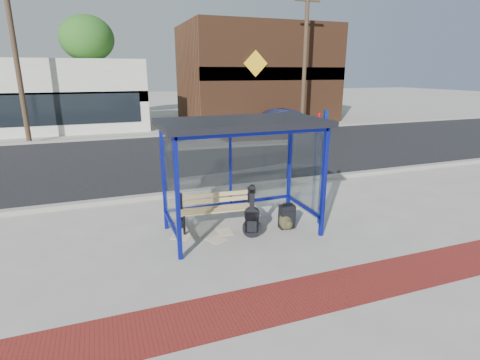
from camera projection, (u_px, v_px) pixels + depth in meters
name	position (u px, v px, depth m)	size (l,w,h in m)	color
ground	(242.00, 232.00, 8.10)	(120.00, 120.00, 0.00)	#B2ADA0
brick_paver_strip	(301.00, 296.00, 5.76)	(60.00, 1.00, 0.01)	maroon
curb_near	(206.00, 191.00, 10.70)	(60.00, 0.25, 0.12)	gray
street_asphalt	(173.00, 156.00, 15.31)	(60.00, 10.00, 0.00)	black
curb_far	(155.00, 136.00, 19.88)	(60.00, 0.25, 0.12)	gray
far_sidewalk	(151.00, 131.00, 21.61)	(60.00, 4.00, 0.01)	#B2ADA0
bus_shelter	(241.00, 136.00, 7.59)	(3.30, 1.80, 2.42)	#0D1694
storefront_brown	(256.00, 73.00, 26.53)	(10.00, 7.08, 6.40)	#59331E
tree_mid	(87.00, 39.00, 25.39)	(3.60, 3.60, 7.03)	#4C3826
tree_right	(290.00, 45.00, 30.56)	(3.60, 3.60, 7.03)	#4C3826
utility_pole_west	(15.00, 54.00, 17.02)	(1.60, 0.24, 8.00)	#4C3826
utility_pole_east	(305.00, 58.00, 22.02)	(1.60, 0.24, 8.00)	#4C3826
bench	(217.00, 207.00, 8.25)	(1.75, 0.55, 0.81)	black
guitar_bag	(252.00, 219.00, 7.74)	(0.40, 0.24, 1.07)	black
suitcase	(287.00, 217.00, 8.22)	(0.34, 0.23, 0.58)	black
backpack	(286.00, 222.00, 8.16)	(0.37, 0.35, 0.39)	#302F1A
sign_post	(323.00, 162.00, 8.16)	(0.13, 0.32, 2.56)	#0D2994
newspaper_a	(181.00, 237.00, 7.84)	(0.39, 0.31, 0.01)	white
newspaper_b	(225.00, 232.00, 8.08)	(0.41, 0.32, 0.01)	white
newspaper_c	(216.00, 240.00, 7.70)	(0.38, 0.30, 0.01)	white
parked_car	(289.00, 120.00, 21.40)	(1.36, 3.91, 1.29)	#191F48
fire_hydrant	(319.00, 119.00, 23.92)	(0.35, 0.24, 0.81)	#AC0C13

